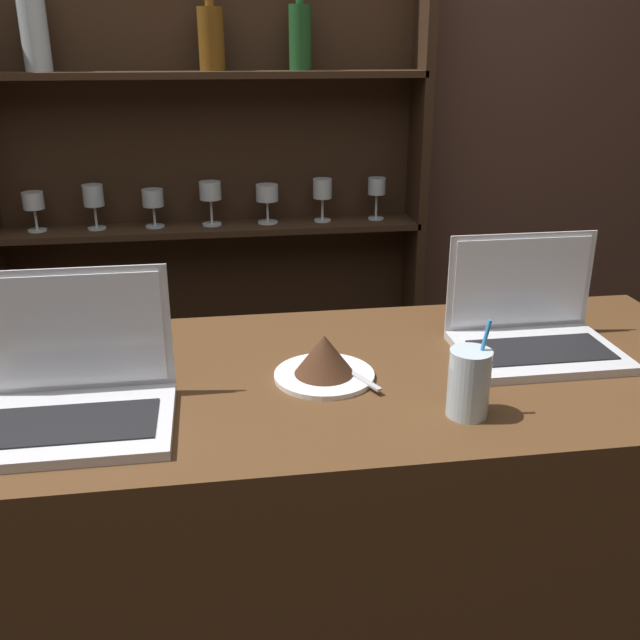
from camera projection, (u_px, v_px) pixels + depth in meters
The scene contains 7 objects.
bar_counter at pixel (253, 575), 1.57m from camera, with size 2.02×0.69×0.97m.
back_wall at pixel (222, 119), 2.28m from camera, with size 7.00×0.06×2.70m.
back_shelf at pixel (212, 239), 2.33m from camera, with size 1.37×0.18×1.86m.
laptop_near at pixel (70, 390), 1.23m from camera, with size 0.35×0.25×0.25m.
laptop_far at pixel (532, 327), 1.51m from camera, with size 0.33×0.25×0.23m.
cake_plate at pixel (324, 360), 1.38m from camera, with size 0.20×0.20×0.09m.
water_glass at pixel (469, 383), 1.24m from camera, with size 0.07×0.07×0.18m.
Camera 1 is at (-0.04, -0.92, 1.58)m, focal length 40.00 mm.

